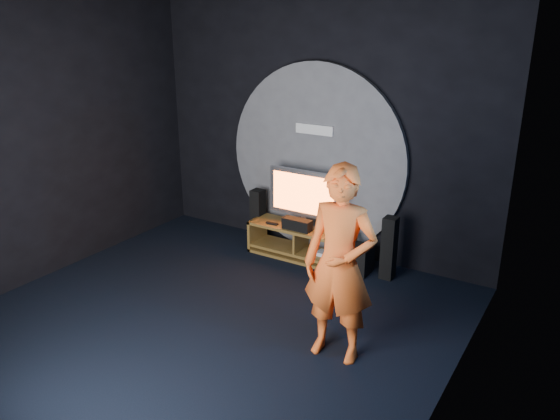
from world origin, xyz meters
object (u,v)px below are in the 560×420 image
object	(u,v)px
tv	(304,196)
tower_speaker_left	(258,217)
media_console	(301,244)
tower_speaker_right	(389,248)
player	(340,265)
subwoofer	(358,259)

from	to	relation	value
tv	tower_speaker_left	size ratio (longest dim) A/B	1.26
media_console	tower_speaker_right	xyz separation A→B (m)	(1.23, 0.05, 0.21)
media_console	player	xyz separation A→B (m)	(1.42, -1.79, 0.76)
media_console	player	distance (m)	2.40
tv	subwoofer	xyz separation A→B (m)	(0.85, -0.07, -0.69)
tower_speaker_left	player	bearing A→B (deg)	-40.76
media_console	tv	bearing A→B (deg)	95.78
media_console	tower_speaker_right	bearing A→B (deg)	2.22
tower_speaker_left	tv	bearing A→B (deg)	-3.42
tower_speaker_right	tower_speaker_left	bearing A→B (deg)	178.12
tower_speaker_left	subwoofer	world-z (taller)	tower_speaker_left
player	tower_speaker_left	bearing A→B (deg)	134.41
subwoofer	media_console	bearing A→B (deg)	179.86
subwoofer	player	size ratio (longest dim) A/B	0.19
tower_speaker_left	subwoofer	bearing A→B (deg)	-4.07
tower_speaker_left	player	size ratio (longest dim) A/B	0.42
tower_speaker_left	subwoofer	size ratio (longest dim) A/B	2.25
subwoofer	tower_speaker_left	bearing A→B (deg)	175.93
tv	subwoofer	world-z (taller)	tv
tv	tower_speaker_left	distance (m)	0.91
tv	player	xyz separation A→B (m)	(1.42, -1.85, 0.09)
media_console	subwoofer	world-z (taller)	media_console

